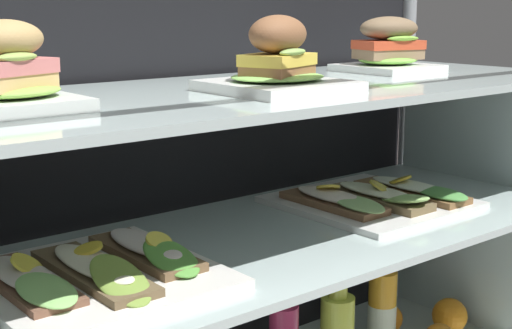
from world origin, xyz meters
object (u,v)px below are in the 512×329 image
(plated_roll_sandwich_right_of_center, at_px, (8,77))
(open_sandwich_tray_far_left, at_px, (376,198))
(open_sandwich_tray_center, at_px, (97,272))
(orange_fruit_beside_bottles, at_px, (450,316))
(plated_roll_sandwich_center, at_px, (278,65))
(juice_bottle_front_middle, at_px, (382,310))
(orange_fruit_near_left_post, at_px, (388,318))
(plated_roll_sandwich_left_of_center, at_px, (388,49))

(plated_roll_sandwich_right_of_center, xyz_separation_m, open_sandwich_tray_far_left, (0.76, 0.01, -0.30))
(plated_roll_sandwich_right_of_center, relative_size, open_sandwich_tray_center, 0.51)
(orange_fruit_beside_bottles, bearing_deg, open_sandwich_tray_center, -178.09)
(plated_roll_sandwich_center, xyz_separation_m, open_sandwich_tray_center, (-0.31, 0.05, -0.29))
(open_sandwich_tray_center, distance_m, juice_bottle_front_middle, 0.80)
(plated_roll_sandwich_right_of_center, height_order, plated_roll_sandwich_center, plated_roll_sandwich_center)
(plated_roll_sandwich_center, height_order, orange_fruit_near_left_post, plated_roll_sandwich_center)
(orange_fruit_beside_bottles, relative_size, orange_fruit_near_left_post, 1.21)
(plated_roll_sandwich_left_of_center, xyz_separation_m, open_sandwich_tray_far_left, (-0.09, -0.06, -0.30))
(plated_roll_sandwich_right_of_center, height_order, plated_roll_sandwich_left_of_center, plated_roll_sandwich_right_of_center)
(plated_roll_sandwich_right_of_center, relative_size, juice_bottle_front_middle, 0.72)
(juice_bottle_front_middle, bearing_deg, plated_roll_sandwich_right_of_center, -175.63)
(plated_roll_sandwich_right_of_center, xyz_separation_m, orange_fruit_near_left_post, (0.93, 0.11, -0.64))
(plated_roll_sandwich_right_of_center, distance_m, plated_roll_sandwich_center, 0.43)
(juice_bottle_front_middle, bearing_deg, orange_fruit_beside_bottles, -13.79)
(orange_fruit_beside_bottles, bearing_deg, juice_bottle_front_middle, 166.21)
(open_sandwich_tray_center, height_order, orange_fruit_near_left_post, open_sandwich_tray_center)
(open_sandwich_tray_far_left, bearing_deg, juice_bottle_front_middle, 29.03)
(plated_roll_sandwich_center, distance_m, orange_fruit_beside_bottles, 0.89)
(plated_roll_sandwich_left_of_center, relative_size, orange_fruit_beside_bottles, 2.14)
(plated_roll_sandwich_left_of_center, xyz_separation_m, orange_fruit_near_left_post, (0.08, 0.04, -0.64))
(plated_roll_sandwich_center, bearing_deg, open_sandwich_tray_center, 171.64)
(plated_roll_sandwich_center, bearing_deg, orange_fruit_near_left_post, 18.70)
(plated_roll_sandwich_right_of_center, distance_m, orange_fruit_near_left_post, 1.13)
(open_sandwich_tray_center, xyz_separation_m, orange_fruit_beside_bottles, (0.93, 0.03, -0.34))
(orange_fruit_beside_bottles, distance_m, orange_fruit_near_left_post, 0.15)
(open_sandwich_tray_center, bearing_deg, plated_roll_sandwich_right_of_center, 173.05)
(juice_bottle_front_middle, xyz_separation_m, orange_fruit_near_left_post, (0.08, 0.05, -0.06))
(plated_roll_sandwich_center, distance_m, open_sandwich_tray_center, 0.43)
(orange_fruit_beside_bottles, bearing_deg, open_sandwich_tray_far_left, -179.05)
(plated_roll_sandwich_left_of_center, distance_m, open_sandwich_tray_center, 0.80)
(plated_roll_sandwich_right_of_center, xyz_separation_m, open_sandwich_tray_center, (0.11, -0.01, -0.30))
(plated_roll_sandwich_left_of_center, bearing_deg, orange_fruit_beside_bottles, -15.13)
(orange_fruit_near_left_post, bearing_deg, plated_roll_sandwich_right_of_center, -173.17)
(plated_roll_sandwich_center, xyz_separation_m, orange_fruit_beside_bottles, (0.62, 0.08, -0.63))
(juice_bottle_front_middle, bearing_deg, open_sandwich_tray_center, -173.98)
(orange_fruit_near_left_post, bearing_deg, open_sandwich_tray_far_left, -150.22)
(orange_fruit_near_left_post, bearing_deg, open_sandwich_tray_center, -171.36)
(plated_roll_sandwich_right_of_center, distance_m, open_sandwich_tray_center, 0.31)
(plated_roll_sandwich_center, relative_size, orange_fruit_near_left_post, 3.00)
(plated_roll_sandwich_left_of_center, bearing_deg, open_sandwich_tray_far_left, -147.12)
(plated_roll_sandwich_left_of_center, distance_m, orange_fruit_near_left_post, 0.65)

